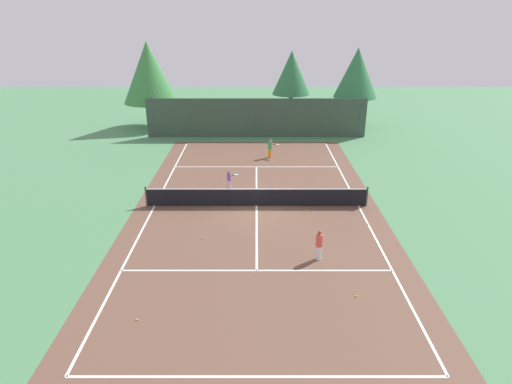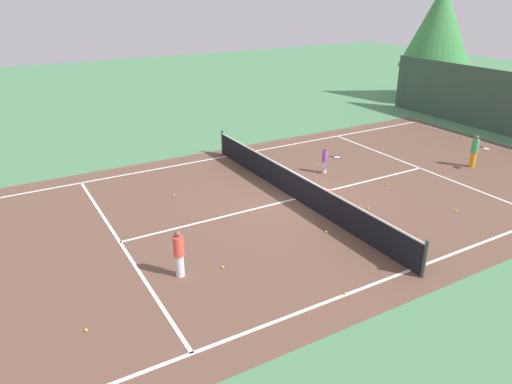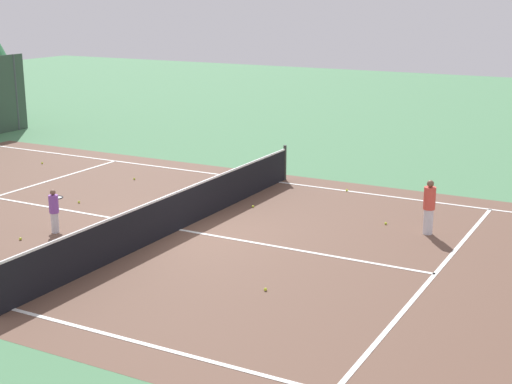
{
  "view_description": "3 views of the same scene",
  "coord_description": "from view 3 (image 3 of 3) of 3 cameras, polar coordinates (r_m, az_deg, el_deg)",
  "views": [
    {
      "loc": [
        -0.03,
        -21.68,
        9.75
      ],
      "look_at": [
        -0.02,
        -0.79,
        1.14
      ],
      "focal_mm": 30.93,
      "sensor_mm": 36.0,
      "label": 1
    },
    {
      "loc": [
        12.99,
        -9.19,
        7.06
      ],
      "look_at": [
        0.71,
        -2.07,
        0.98
      ],
      "focal_mm": 33.58,
      "sensor_mm": 36.0,
      "label": 2
    },
    {
      "loc": [
        -14.7,
        -10.09,
        5.66
      ],
      "look_at": [
        -0.17,
        -2.25,
        1.29
      ],
      "focal_mm": 52.77,
      "sensor_mm": 36.0,
      "label": 3
    }
  ],
  "objects": [
    {
      "name": "player_2",
      "position": [
        18.93,
        -15.04,
        -1.31
      ],
      "size": [
        0.77,
        0.64,
        1.09
      ],
      "color": "silver",
      "rests_on": "ground_plane"
    },
    {
      "name": "tennis_ball_8",
      "position": [
        21.19,
        -6.64,
        -0.69
      ],
      "size": [
        0.07,
        0.07,
        0.07
      ],
      "primitive_type": "sphere",
      "color": "#CCE533",
      "rests_on": "ground_plane"
    },
    {
      "name": "tennis_net",
      "position": [
        18.56,
        -5.88,
        -1.38
      ],
      "size": [
        11.9,
        0.1,
        1.1
      ],
      "color": "#333833",
      "rests_on": "ground_plane"
    },
    {
      "name": "tennis_ball_12",
      "position": [
        21.54,
        -13.27,
        -0.74
      ],
      "size": [
        0.07,
        0.07,
        0.07
      ],
      "primitive_type": "sphere",
      "color": "#CCE533",
      "rests_on": "ground_plane"
    },
    {
      "name": "tennis_ball_3",
      "position": [
        22.38,
        6.9,
        0.14
      ],
      "size": [
        0.07,
        0.07,
        0.07
      ],
      "primitive_type": "sphere",
      "color": "#CCE533",
      "rests_on": "ground_plane"
    },
    {
      "name": "ground_plane",
      "position": [
        18.71,
        -5.84,
        -2.88
      ],
      "size": [
        80.0,
        80.0,
        0.0
      ],
      "primitive_type": "plane",
      "color": "#4C8456"
    },
    {
      "name": "tennis_ball_10",
      "position": [
        20.53,
        -0.23,
        -1.1
      ],
      "size": [
        0.07,
        0.07,
        0.07
      ],
      "primitive_type": "sphere",
      "color": "#CCE533",
      "rests_on": "ground_plane"
    },
    {
      "name": "tennis_ball_2",
      "position": [
        26.82,
        -15.91,
        2.13
      ],
      "size": [
        0.07,
        0.07,
        0.07
      ],
      "primitive_type": "sphere",
      "color": "#CCE533",
      "rests_on": "ground_plane"
    },
    {
      "name": "tennis_ball_1",
      "position": [
        23.89,
        -9.21,
        0.99
      ],
      "size": [
        0.07,
        0.07,
        0.07
      ],
      "primitive_type": "sphere",
      "color": "#CCE533",
      "rests_on": "ground_plane"
    },
    {
      "name": "tennis_ball_7",
      "position": [
        18.7,
        -17.42,
        -3.4
      ],
      "size": [
        0.07,
        0.07,
        0.07
      ],
      "primitive_type": "sphere",
      "color": "#CCE533",
      "rests_on": "ground_plane"
    },
    {
      "name": "player_1",
      "position": [
        18.59,
        12.99,
        -1.09
      ],
      "size": [
        0.29,
        0.29,
        1.35
      ],
      "color": "silver",
      "rests_on": "ground_plane"
    },
    {
      "name": "tennis_ball_9",
      "position": [
        14.89,
        0.72,
        -7.39
      ],
      "size": [
        0.07,
        0.07,
        0.07
      ],
      "primitive_type": "sphere",
      "color": "#CCE533",
      "rests_on": "ground_plane"
    },
    {
      "name": "tennis_ball_4",
      "position": [
        19.3,
        9.81,
        -2.36
      ],
      "size": [
        0.07,
        0.07,
        0.07
      ],
      "primitive_type": "sphere",
      "color": "#CCE533",
      "rests_on": "ground_plane"
    },
    {
      "name": "ball_crate",
      "position": [
        19.61,
        -7.15,
        -1.52
      ],
      "size": [
        0.41,
        0.35,
        0.43
      ],
      "color": "red",
      "rests_on": "ground_plane"
    },
    {
      "name": "court_surface",
      "position": [
        18.71,
        -5.84,
        -2.87
      ],
      "size": [
        13.0,
        25.0,
        0.01
      ],
      "color": "brown",
      "rests_on": "ground_plane"
    }
  ]
}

